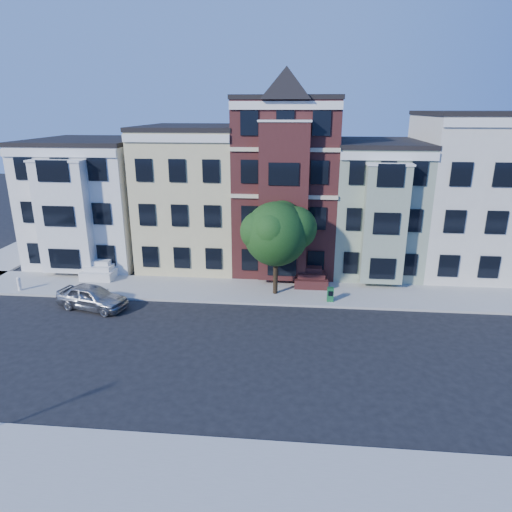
# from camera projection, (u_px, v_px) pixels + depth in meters

# --- Properties ---
(ground) EXTENTS (120.00, 120.00, 0.00)m
(ground) POSITION_uv_depth(u_px,v_px,m) (274.00, 357.00, 22.09)
(ground) COLOR black
(far_sidewalk) EXTENTS (60.00, 4.00, 0.15)m
(far_sidewalk) POSITION_uv_depth(u_px,v_px,m) (281.00, 292.00, 29.64)
(far_sidewalk) COLOR #9E9B93
(far_sidewalk) RESTS_ON ground
(near_sidewalk) EXTENTS (60.00, 4.00, 0.15)m
(near_sidewalk) POSITION_uv_depth(u_px,v_px,m) (259.00, 485.00, 14.49)
(near_sidewalk) COLOR #9E9B93
(near_sidewalk) RESTS_ON ground
(house_white) EXTENTS (8.00, 9.00, 9.00)m
(house_white) POSITION_uv_depth(u_px,v_px,m) (95.00, 202.00, 35.77)
(house_white) COLOR silver
(house_white) RESTS_ON ground
(house_yellow) EXTENTS (7.00, 9.00, 10.00)m
(house_yellow) POSITION_uv_depth(u_px,v_px,m) (194.00, 197.00, 34.90)
(house_yellow) COLOR #CEC189
(house_yellow) RESTS_ON ground
(house_brown) EXTENTS (7.00, 9.00, 12.00)m
(house_brown) POSITION_uv_depth(u_px,v_px,m) (286.00, 185.00, 33.95)
(house_brown) COLOR #3E1918
(house_brown) RESTS_ON ground
(house_green) EXTENTS (6.00, 9.00, 9.00)m
(house_green) POSITION_uv_depth(u_px,v_px,m) (373.00, 207.00, 33.83)
(house_green) COLOR gray
(house_green) RESTS_ON ground
(house_cream) EXTENTS (8.00, 9.00, 11.00)m
(house_cream) POSITION_uv_depth(u_px,v_px,m) (473.00, 195.00, 32.89)
(house_cream) COLOR beige
(house_cream) RESTS_ON ground
(street_tree) EXTENTS (7.29, 7.29, 7.35)m
(street_tree) POSITION_uv_depth(u_px,v_px,m) (276.00, 238.00, 28.20)
(street_tree) COLOR #214B1A
(street_tree) RESTS_ON far_sidewalk
(parked_car) EXTENTS (4.63, 2.76, 1.48)m
(parked_car) POSITION_uv_depth(u_px,v_px,m) (92.00, 297.00, 27.26)
(parked_car) COLOR #97989E
(parked_car) RESTS_ON ground
(newspaper_box) EXTENTS (0.40, 0.36, 0.87)m
(newspaper_box) POSITION_uv_depth(u_px,v_px,m) (330.00, 294.00, 28.02)
(newspaper_box) COLOR #1A6331
(newspaper_box) RESTS_ON far_sidewalk
(fire_hydrant) EXTENTS (0.33, 0.33, 0.74)m
(fire_hydrant) POSITION_uv_depth(u_px,v_px,m) (19.00, 285.00, 29.68)
(fire_hydrant) COLOR silver
(fire_hydrant) RESTS_ON far_sidewalk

